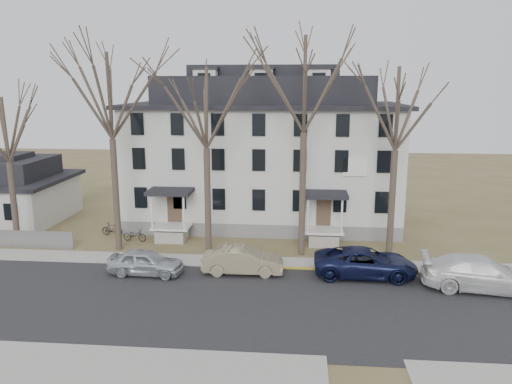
# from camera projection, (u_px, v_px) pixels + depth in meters

# --- Properties ---
(ground) EXTENTS (120.00, 120.00, 0.00)m
(ground) POSITION_uv_depth(u_px,v_px,m) (279.00, 326.00, 22.47)
(ground) COLOR brown
(ground) RESTS_ON ground
(main_road) EXTENTS (120.00, 10.00, 0.04)m
(main_road) POSITION_uv_depth(u_px,v_px,m) (281.00, 307.00, 24.42)
(main_road) COLOR #27272A
(main_road) RESTS_ON ground
(far_sidewalk) EXTENTS (120.00, 2.00, 0.08)m
(far_sidewalk) POSITION_uv_depth(u_px,v_px,m) (285.00, 264.00, 30.26)
(far_sidewalk) COLOR #A09F97
(far_sidewalk) RESTS_ON ground
(near_sidewalk_left) EXTENTS (20.00, 5.00, 0.08)m
(near_sidewalk_left) POSITION_uv_depth(u_px,v_px,m) (55.00, 381.00, 18.29)
(near_sidewalk_left) COLOR #A09F97
(near_sidewalk_left) RESTS_ON ground
(yellow_curb) EXTENTS (14.00, 0.25, 0.06)m
(yellow_curb) POSITION_uv_depth(u_px,v_px,m) (370.00, 272.00, 28.95)
(yellow_curb) COLOR gold
(yellow_curb) RESTS_ON ground
(boarding_house) EXTENTS (20.80, 12.36, 12.05)m
(boarding_house) POSITION_uv_depth(u_px,v_px,m) (264.00, 153.00, 38.99)
(boarding_house) COLOR slate
(boarding_house) RESTS_ON ground
(small_house) EXTENTS (8.70, 8.70, 5.00)m
(small_house) POSITION_uv_depth(u_px,v_px,m) (10.00, 193.00, 39.46)
(small_house) COLOR silver
(small_house) RESTS_ON ground
(tree_far_left) EXTENTS (8.40, 8.40, 13.72)m
(tree_far_left) POSITION_uv_depth(u_px,v_px,m) (110.00, 90.00, 30.77)
(tree_far_left) COLOR #473B31
(tree_far_left) RESTS_ON ground
(tree_mid_left) EXTENTS (7.80, 7.80, 12.74)m
(tree_mid_left) POSITION_uv_depth(u_px,v_px,m) (206.00, 102.00, 30.41)
(tree_mid_left) COLOR #473B31
(tree_mid_left) RESTS_ON ground
(tree_center) EXTENTS (9.00, 9.00, 14.70)m
(tree_center) POSITION_uv_depth(u_px,v_px,m) (305.00, 77.00, 29.58)
(tree_center) COLOR #473B31
(tree_center) RESTS_ON ground
(tree_mid_right) EXTENTS (7.80, 7.80, 12.74)m
(tree_mid_right) POSITION_uv_depth(u_px,v_px,m) (398.00, 103.00, 29.42)
(tree_mid_right) COLOR #473B31
(tree_mid_right) RESTS_ON ground
(tree_bungalow) EXTENTS (6.60, 6.60, 10.78)m
(tree_bungalow) POSITION_uv_depth(u_px,v_px,m) (5.00, 125.00, 31.85)
(tree_bungalow) COLOR #473B31
(tree_bungalow) RESTS_ON ground
(car_silver) EXTENTS (4.34, 1.90, 1.45)m
(car_silver) POSITION_uv_depth(u_px,v_px,m) (146.00, 263.00, 28.37)
(car_silver) COLOR silver
(car_silver) RESTS_ON ground
(car_tan) EXTENTS (4.65, 1.70, 1.52)m
(car_tan) POSITION_uv_depth(u_px,v_px,m) (243.00, 261.00, 28.52)
(car_tan) COLOR gray
(car_tan) RESTS_ON ground
(car_navy) EXTENTS (5.80, 2.76, 1.60)m
(car_navy) POSITION_uv_depth(u_px,v_px,m) (365.00, 263.00, 28.10)
(car_navy) COLOR #111639
(car_navy) RESTS_ON ground
(car_white) EXTENTS (6.34, 3.20, 1.76)m
(car_white) POSITION_uv_depth(u_px,v_px,m) (481.00, 274.00, 26.23)
(car_white) COLOR silver
(car_white) RESTS_ON ground
(bicycle_left) EXTENTS (1.74, 0.78, 0.88)m
(bicycle_left) POSITION_uv_depth(u_px,v_px,m) (135.00, 235.00, 34.44)
(bicycle_left) COLOR black
(bicycle_left) RESTS_ON ground
(bicycle_right) EXTENTS (1.63, 0.66, 0.95)m
(bicycle_right) POSITION_uv_depth(u_px,v_px,m) (112.00, 230.00, 35.71)
(bicycle_right) COLOR black
(bicycle_right) RESTS_ON ground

